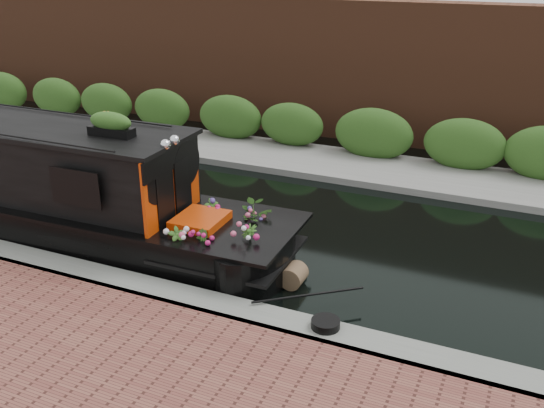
% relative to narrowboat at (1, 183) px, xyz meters
% --- Properties ---
extents(ground, '(80.00, 80.00, 0.00)m').
position_rel_narrowboat_xyz_m(ground, '(3.74, 1.92, -0.85)').
color(ground, black).
rests_on(ground, ground).
extents(near_bank_coping, '(40.00, 0.60, 0.50)m').
position_rel_narrowboat_xyz_m(near_bank_coping, '(3.74, -1.38, -0.85)').
color(near_bank_coping, slate).
rests_on(near_bank_coping, ground).
extents(far_bank_path, '(40.00, 2.40, 0.34)m').
position_rel_narrowboat_xyz_m(far_bank_path, '(3.74, 6.12, -0.85)').
color(far_bank_path, gray).
rests_on(far_bank_path, ground).
extents(far_hedge, '(40.00, 1.10, 2.80)m').
position_rel_narrowboat_xyz_m(far_hedge, '(3.74, 7.02, -0.85)').
color(far_hedge, '#2C521B').
rests_on(far_hedge, ground).
extents(far_brick_wall, '(40.00, 1.00, 8.00)m').
position_rel_narrowboat_xyz_m(far_brick_wall, '(3.74, 9.12, -0.85)').
color(far_brick_wall, '#582F1D').
rests_on(far_brick_wall, ground).
extents(narrowboat, '(12.28, 2.46, 2.88)m').
position_rel_narrowboat_xyz_m(narrowboat, '(0.00, 0.00, 0.00)').
color(narrowboat, black).
rests_on(narrowboat, ground).
extents(rope_fender, '(0.39, 0.41, 0.39)m').
position_rel_narrowboat_xyz_m(rope_fender, '(6.52, -0.00, -0.66)').
color(rope_fender, brown).
rests_on(rope_fender, ground).
extents(coiled_mooring_rope, '(0.42, 0.42, 0.12)m').
position_rel_narrowboat_xyz_m(coiled_mooring_rope, '(7.54, -1.31, -0.54)').
color(coiled_mooring_rope, black).
rests_on(coiled_mooring_rope, near_bank_coping).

